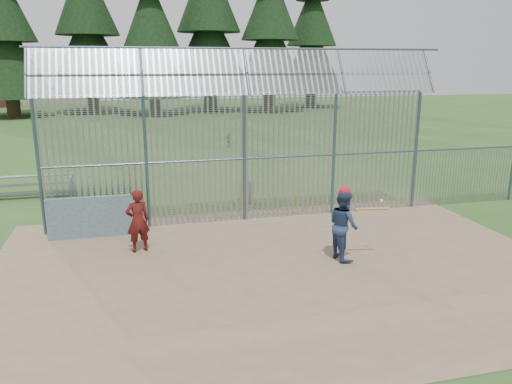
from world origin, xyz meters
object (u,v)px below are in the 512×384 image
object	(u,v)px
batter	(343,225)
trash_can	(247,191)
dugout_wall	(93,217)
bleacher	(33,185)
onlooker	(138,221)

from	to	relation	value
batter	trash_can	world-z (taller)	batter
dugout_wall	batter	world-z (taller)	batter
batter	dugout_wall	bearing A→B (deg)	56.17
batter	bleacher	bearing A→B (deg)	38.82
trash_can	bleacher	xyz separation A→B (m)	(-7.70, 2.71, 0.03)
trash_can	onlooker	bearing A→B (deg)	-132.90
batter	trash_can	bearing A→B (deg)	4.08
bleacher	trash_can	bearing A→B (deg)	-19.41
dugout_wall	bleacher	distance (m)	6.03
bleacher	dugout_wall	bearing A→B (deg)	-65.15
onlooker	trash_can	xyz separation A→B (m)	(3.93, 4.22, -0.49)
batter	trash_can	distance (m)	6.13
batter	trash_can	size ratio (longest dim) A/B	2.18
batter	trash_can	xyz separation A→B (m)	(-1.13, 6.00, -0.54)
onlooker	batter	bearing A→B (deg)	145.75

